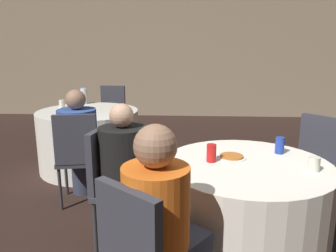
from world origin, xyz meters
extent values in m
cube|color=gray|center=(0.00, 5.07, 1.40)|extent=(16.00, 0.06, 2.80)
cylinder|color=white|center=(0.15, -0.05, 0.37)|extent=(1.14, 1.14, 0.74)
cylinder|color=white|center=(-1.47, 1.73, 0.37)|extent=(1.24, 1.24, 0.74)
cube|color=#383842|center=(0.80, 0.56, 0.44)|extent=(0.57, 0.57, 0.04)
cube|color=#383842|center=(0.93, 0.68, 0.69)|extent=(0.30, 0.31, 0.46)
cylinder|color=#333338|center=(0.79, 0.32, 0.21)|extent=(0.03, 0.03, 0.42)
cylinder|color=#333338|center=(0.56, 0.57, 0.21)|extent=(0.03, 0.03, 0.42)
cylinder|color=#333338|center=(1.04, 0.55, 0.21)|extent=(0.03, 0.03, 0.42)
cylinder|color=#333338|center=(0.81, 0.80, 0.21)|extent=(0.03, 0.03, 0.42)
cylinder|color=#333338|center=(0.84, 0.22, 0.21)|extent=(0.03, 0.03, 0.42)
cube|color=#383842|center=(-0.72, 0.11, 0.44)|extent=(0.46, 0.46, 0.04)
cube|color=#383842|center=(-0.90, 0.14, 0.69)|extent=(0.12, 0.38, 0.46)
cylinder|color=#333338|center=(-0.53, 0.24, 0.21)|extent=(0.03, 0.03, 0.42)
cylinder|color=#333338|center=(-0.59, -0.09, 0.21)|extent=(0.03, 0.03, 0.42)
cylinder|color=#333338|center=(-0.86, 0.30, 0.21)|extent=(0.03, 0.03, 0.42)
cylinder|color=#333338|center=(-0.92, -0.03, 0.21)|extent=(0.03, 0.03, 0.42)
cube|color=#383842|center=(-0.51, -0.89, 0.69)|extent=(0.33, 0.28, 0.46)
cube|color=#383842|center=(-1.29, 0.81, 0.44)|extent=(0.47, 0.47, 0.04)
cube|color=#383842|center=(-1.26, 0.64, 0.69)|extent=(0.38, 0.12, 0.46)
cylinder|color=#333338|center=(-1.49, 0.95, 0.21)|extent=(0.03, 0.03, 0.42)
cylinder|color=#333338|center=(-1.16, 1.01, 0.21)|extent=(0.03, 0.03, 0.42)
cylinder|color=#333338|center=(-1.43, 0.61, 0.21)|extent=(0.03, 0.03, 0.42)
cylinder|color=#333338|center=(-1.10, 0.68, 0.21)|extent=(0.03, 0.03, 0.42)
cube|color=#383842|center=(-1.41, 2.67, 0.44)|extent=(0.42, 0.42, 0.04)
cube|color=#383842|center=(-1.40, 2.85, 0.69)|extent=(0.38, 0.07, 0.46)
cylinder|color=#333338|center=(-1.25, 2.49, 0.21)|extent=(0.03, 0.03, 0.42)
cylinder|color=#333338|center=(-1.59, 2.51, 0.21)|extent=(0.03, 0.03, 0.42)
cylinder|color=#333338|center=(-1.23, 2.83, 0.21)|extent=(0.03, 0.03, 0.42)
cylinder|color=#333338|center=(-1.57, 2.85, 0.21)|extent=(0.03, 0.03, 0.42)
cylinder|color=#4C4238|center=(-0.51, 0.07, 0.23)|extent=(0.24, 0.24, 0.46)
cube|color=#4C4238|center=(-0.62, 0.09, 0.51)|extent=(0.37, 0.39, 0.12)
cylinder|color=black|center=(-0.72, 0.11, 0.70)|extent=(0.35, 0.35, 0.48)
sphere|color=tan|center=(-0.72, 0.11, 1.03)|extent=(0.17, 0.17, 0.17)
cube|color=#33384C|center=(-0.33, -0.66, 0.51)|extent=(0.44, 0.44, 0.12)
cylinder|color=orange|center=(-0.40, -0.74, 0.71)|extent=(0.33, 0.33, 0.51)
sphere|color=#997056|center=(-0.40, -0.74, 1.07)|extent=(0.20, 0.20, 0.20)
cylinder|color=#33384C|center=(-1.34, 1.03, 0.23)|extent=(0.24, 0.24, 0.46)
cube|color=#33384C|center=(-1.32, 0.92, 0.51)|extent=(0.40, 0.38, 0.12)
cylinder|color=#33519E|center=(-1.29, 0.81, 0.69)|extent=(0.37, 0.37, 0.48)
sphere|color=#997056|center=(-1.29, 0.81, 1.03)|extent=(0.19, 0.19, 0.19)
cylinder|color=#33384C|center=(0.82, 0.04, 0.23)|extent=(0.24, 0.24, 0.46)
cylinder|color=white|center=(0.06, 0.06, 0.74)|extent=(0.21, 0.21, 0.01)
cylinder|color=#BC6628|center=(0.06, 0.06, 0.75)|extent=(0.16, 0.16, 0.01)
cylinder|color=red|center=(-0.09, -0.03, 0.80)|extent=(0.07, 0.07, 0.12)
cylinder|color=#1E38A5|center=(0.43, 0.18, 0.80)|extent=(0.07, 0.07, 0.12)
cylinder|color=silver|center=(0.55, -0.17, 0.79)|extent=(0.07, 0.07, 0.09)
cylinder|color=silver|center=(-1.66, 2.22, 0.85)|extent=(0.09, 0.09, 0.21)
cylinder|color=silver|center=(-1.86, 1.91, 0.79)|extent=(0.07, 0.07, 0.10)
camera|label=1|loc=(-0.27, -2.16, 1.50)|focal=35.00mm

